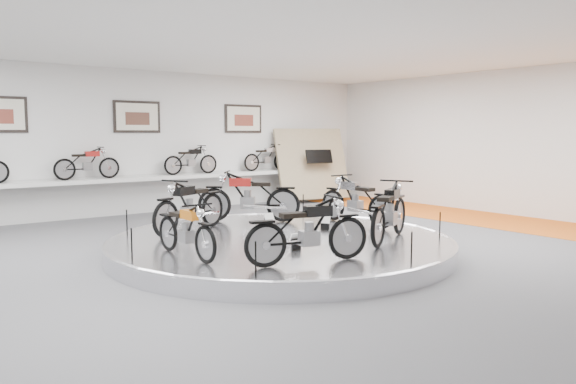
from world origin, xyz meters
TOP-DOWN VIEW (x-y plane):
  - floor at (0.00, 0.00)m, footprint 16.00×16.00m
  - ceiling at (0.00, 0.00)m, footprint 16.00×16.00m
  - wall_back at (0.00, 7.00)m, footprint 16.00×0.00m
  - wall_right at (8.00, 0.00)m, footprint 0.00×14.00m
  - orange_carpet_strip at (6.80, 0.00)m, footprint 2.40×12.60m
  - dado_band at (0.00, 6.98)m, footprint 15.68×0.04m
  - display_platform at (0.00, 0.30)m, footprint 6.40×6.40m
  - platform_rim at (0.00, 0.30)m, footprint 6.40×6.40m
  - shelf at (0.00, 6.70)m, footprint 11.00×0.55m
  - poster_center at (0.00, 6.96)m, footprint 1.35×0.06m
  - poster_right at (3.50, 6.96)m, footprint 1.35×0.06m
  - display_panel at (5.60, 6.10)m, footprint 2.56×1.52m
  - shelf_bike_b at (-1.50, 6.70)m, footprint 1.22×0.43m
  - shelf_bike_c at (1.50, 6.70)m, footprint 1.22×0.43m
  - shelf_bike_d at (4.20, 6.70)m, footprint 1.22×0.43m
  - bike_a at (2.18, 0.54)m, footprint 0.67×1.81m
  - bike_b at (0.57, 2.24)m, footprint 1.90×1.75m
  - bike_c at (-1.07, 1.86)m, footprint 1.93×1.32m
  - bike_d at (-2.18, -0.13)m, footprint 0.58×1.52m
  - bike_e at (-0.93, -1.63)m, footprint 1.81×1.00m
  - bike_f at (1.38, -1.15)m, footprint 1.93×1.42m

SIDE VIEW (x-z plane):
  - floor at x=0.00m, z-range 0.00..0.00m
  - orange_carpet_strip at x=6.80m, z-range 0.00..0.01m
  - display_platform at x=0.00m, z-range 0.00..0.30m
  - platform_rim at x=0.00m, z-range 0.22..0.32m
  - dado_band at x=0.00m, z-range 0.00..1.10m
  - bike_d at x=-2.18m, z-range 0.30..1.18m
  - bike_e at x=-0.93m, z-range 0.30..1.31m
  - bike_a at x=2.18m, z-range 0.30..1.35m
  - bike_c at x=-1.07m, z-range 0.30..1.37m
  - bike_f at x=1.38m, z-range 0.30..1.38m
  - bike_b at x=0.57m, z-range 0.30..1.43m
  - shelf at x=0.00m, z-range 0.95..1.05m
  - display_panel at x=5.60m, z-range 0.10..2.40m
  - shelf_bike_b at x=-1.50m, z-range 1.05..1.78m
  - shelf_bike_c at x=1.50m, z-range 1.05..1.78m
  - shelf_bike_d at x=4.20m, z-range 1.05..1.78m
  - wall_back at x=0.00m, z-range -6.00..10.00m
  - wall_right at x=8.00m, z-range -5.00..9.00m
  - poster_center at x=0.00m, z-range 2.26..3.14m
  - poster_right at x=3.50m, z-range 2.26..3.14m
  - ceiling at x=0.00m, z-range 4.00..4.00m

